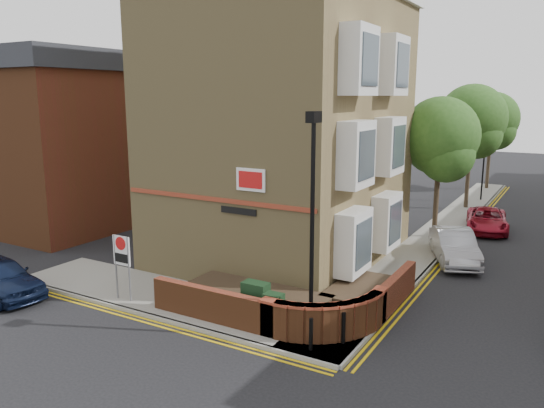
% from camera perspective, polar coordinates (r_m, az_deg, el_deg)
% --- Properties ---
extents(ground, '(120.00, 120.00, 0.00)m').
position_cam_1_polar(ground, '(15.43, -3.41, -14.66)').
color(ground, black).
rests_on(ground, ground).
extents(pavement_corner, '(13.00, 3.00, 0.12)m').
position_cam_1_polar(pavement_corner, '(18.45, -10.02, -10.10)').
color(pavement_corner, gray).
rests_on(pavement_corner, ground).
extents(pavement_main, '(2.00, 32.00, 0.12)m').
position_cam_1_polar(pavement_main, '(28.89, 17.93, -2.54)').
color(pavement_main, gray).
rests_on(pavement_main, ground).
extents(kerb_side, '(13.00, 0.15, 0.12)m').
position_cam_1_polar(kerb_side, '(17.42, -13.25, -11.57)').
color(kerb_side, gray).
rests_on(kerb_side, ground).
extents(kerb_main_near, '(0.15, 32.00, 0.12)m').
position_cam_1_polar(kerb_main_near, '(28.71, 19.88, -2.76)').
color(kerb_main_near, gray).
rests_on(kerb_main_near, ground).
extents(yellow_lines_side, '(13.00, 0.28, 0.01)m').
position_cam_1_polar(yellow_lines_side, '(17.28, -13.83, -11.99)').
color(yellow_lines_side, gold).
rests_on(yellow_lines_side, ground).
extents(yellow_lines_main, '(0.28, 32.00, 0.01)m').
position_cam_1_polar(yellow_lines_main, '(28.68, 20.36, -2.92)').
color(yellow_lines_main, gold).
rests_on(yellow_lines_main, ground).
extents(corner_building, '(8.95, 10.40, 13.60)m').
position_cam_1_polar(corner_building, '(22.19, 1.77, 10.03)').
color(corner_building, '#9C8653').
rests_on(corner_building, ground).
extents(garden_wall, '(6.80, 6.00, 1.20)m').
position_cam_1_polar(garden_wall, '(17.38, 1.24, -11.53)').
color(garden_wall, brown).
rests_on(garden_wall, ground).
extents(lamppost, '(0.25, 0.50, 6.30)m').
position_cam_1_polar(lamppost, '(14.52, 4.34, -2.30)').
color(lamppost, black).
rests_on(lamppost, pavement_corner).
extents(utility_cabinet_large, '(0.80, 0.45, 1.20)m').
position_cam_1_polar(utility_cabinet_large, '(16.28, -1.77, -10.42)').
color(utility_cabinet_large, '#163218').
rests_on(utility_cabinet_large, pavement_corner).
extents(utility_cabinet_small, '(0.55, 0.40, 1.10)m').
position_cam_1_polar(utility_cabinet_small, '(15.69, 0.17, -11.50)').
color(utility_cabinet_small, '#163218').
rests_on(utility_cabinet_small, pavement_corner).
extents(bollard_near, '(0.11, 0.11, 0.90)m').
position_cam_1_polar(bollard_near, '(14.60, 4.21, -13.79)').
color(bollard_near, black).
rests_on(bollard_near, pavement_corner).
extents(bollard_far, '(0.11, 0.11, 0.90)m').
position_cam_1_polar(bollard_far, '(15.05, 7.69, -13.07)').
color(bollard_far, black).
rests_on(bollard_far, pavement_corner).
extents(zone_sign, '(0.72, 0.07, 2.20)m').
position_cam_1_polar(zone_sign, '(18.23, -15.86, -5.37)').
color(zone_sign, slate).
rests_on(zone_sign, pavement_corner).
extents(side_building, '(6.40, 10.40, 9.00)m').
position_cam_1_polar(side_building, '(30.02, -19.25, 6.58)').
color(side_building, brown).
rests_on(side_building, ground).
extents(tree_near, '(3.64, 3.65, 6.70)m').
position_cam_1_polar(tree_near, '(26.26, 17.63, 6.40)').
color(tree_near, '#382B1E').
rests_on(tree_near, pavement_main).
extents(tree_mid, '(4.03, 4.03, 7.42)m').
position_cam_1_polar(tree_mid, '(34.07, 20.71, 8.09)').
color(tree_mid, '#382B1E').
rests_on(tree_mid, pavement_main).
extents(tree_far, '(3.81, 3.81, 7.00)m').
position_cam_1_polar(tree_far, '(41.98, 22.57, 8.08)').
color(tree_far, '#382B1E').
rests_on(tree_far, pavement_main).
extents(traffic_light_assembly, '(0.20, 0.16, 4.20)m').
position_cam_1_polar(traffic_light_assembly, '(37.10, 21.83, 4.49)').
color(traffic_light_assembly, black).
rests_on(traffic_light_assembly, pavement_main).
extents(silver_car_near, '(2.94, 4.41, 1.37)m').
position_cam_1_polar(silver_car_near, '(23.32, 19.02, -4.32)').
color(silver_car_near, '#94959B').
rests_on(silver_car_near, ground).
extents(red_car_main, '(2.64, 4.47, 1.17)m').
position_cam_1_polar(red_car_main, '(29.29, 22.12, -1.59)').
color(red_car_main, maroon).
rests_on(red_car_main, ground).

